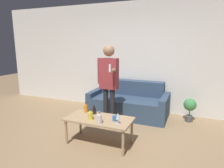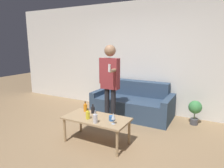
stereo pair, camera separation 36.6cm
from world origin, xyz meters
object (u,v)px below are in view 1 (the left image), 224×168
at_px(couch, 129,103).
at_px(bottle_orange, 94,110).
at_px(person_standing_front, 109,79).
at_px(coffee_table, 99,121).

xyz_separation_m(couch, bottle_orange, (-0.22, -1.39, 0.23)).
relative_size(couch, person_standing_front, 1.09).
relative_size(coffee_table, person_standing_front, 0.67).
xyz_separation_m(bottle_orange, person_standing_front, (0.05, 0.54, 0.49)).
xyz_separation_m(couch, person_standing_front, (-0.17, -0.84, 0.72)).
bearing_deg(bottle_orange, coffee_table, -42.52).
xyz_separation_m(couch, coffee_table, (-0.05, -1.55, 0.12)).
relative_size(couch, bottle_orange, 11.14).
distance_m(couch, bottle_orange, 1.42).
bearing_deg(coffee_table, person_standing_front, 99.78).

